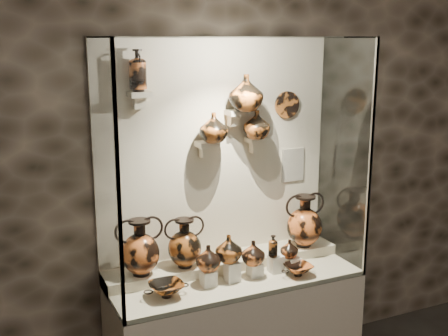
# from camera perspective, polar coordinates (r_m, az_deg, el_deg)

# --- Properties ---
(wall_back) EXTENTS (5.00, 0.02, 3.20)m
(wall_back) POSITION_cam_1_polar(r_m,az_deg,el_deg) (3.88, -0.84, 1.30)
(wall_back) COLOR #2B241B
(wall_back) RESTS_ON ground
(plinth) EXTENTS (1.70, 0.60, 0.80)m
(plinth) POSITION_cam_1_polar(r_m,az_deg,el_deg) (4.03, 1.14, -16.51)
(plinth) COLOR beige
(plinth) RESTS_ON floor
(front_tier) EXTENTS (1.68, 0.58, 0.03)m
(front_tier) POSITION_cam_1_polar(r_m,az_deg,el_deg) (3.85, 1.17, -11.13)
(front_tier) COLOR beige
(front_tier) RESTS_ON plinth
(rear_tier) EXTENTS (1.70, 0.25, 0.10)m
(rear_tier) POSITION_cam_1_polar(r_m,az_deg,el_deg) (3.98, 0.05, -9.73)
(rear_tier) COLOR beige
(rear_tier) RESTS_ON plinth
(back_panel) EXTENTS (1.70, 0.03, 1.60)m
(back_panel) POSITION_cam_1_polar(r_m,az_deg,el_deg) (3.87, -0.81, 1.29)
(back_panel) COLOR beige
(back_panel) RESTS_ON plinth
(glass_front) EXTENTS (1.70, 0.01, 1.60)m
(glass_front) POSITION_cam_1_polar(r_m,az_deg,el_deg) (3.34, 3.46, -0.66)
(glass_front) COLOR white
(glass_front) RESTS_ON plinth
(glass_left) EXTENTS (0.01, 0.60, 1.60)m
(glass_left) POSITION_cam_1_polar(r_m,az_deg,el_deg) (3.32, -12.00, -1.00)
(glass_left) COLOR white
(glass_left) RESTS_ON plinth
(glass_right) EXTENTS (0.01, 0.60, 1.60)m
(glass_right) POSITION_cam_1_polar(r_m,az_deg,el_deg) (4.03, 12.10, 1.46)
(glass_right) COLOR white
(glass_right) RESTS_ON plinth
(glass_top) EXTENTS (1.70, 0.60, 0.01)m
(glass_top) POSITION_cam_1_polar(r_m,az_deg,el_deg) (3.51, 1.29, 13.15)
(glass_top) COLOR white
(glass_top) RESTS_ON back_panel
(frame_post_left) EXTENTS (0.02, 0.02, 1.60)m
(frame_post_left) POSITION_cam_1_polar(r_m,az_deg,el_deg) (3.05, -10.66, -2.20)
(frame_post_left) COLOR gray
(frame_post_left) RESTS_ON plinth
(frame_post_right) EXTENTS (0.02, 0.02, 1.60)m
(frame_post_right) POSITION_cam_1_polar(r_m,az_deg,el_deg) (3.81, 14.63, 0.64)
(frame_post_right) COLOR gray
(frame_post_right) RESTS_ON plinth
(pedestal_a) EXTENTS (0.09, 0.09, 0.10)m
(pedestal_a) POSITION_cam_1_polar(r_m,az_deg,el_deg) (3.69, -1.61, -11.08)
(pedestal_a) COLOR silver
(pedestal_a) RESTS_ON front_tier
(pedestal_b) EXTENTS (0.09, 0.09, 0.13)m
(pedestal_b) POSITION_cam_1_polar(r_m,az_deg,el_deg) (3.75, 0.82, -10.43)
(pedestal_b) COLOR silver
(pedestal_b) RESTS_ON front_tier
(pedestal_c) EXTENTS (0.09, 0.09, 0.09)m
(pedestal_c) POSITION_cam_1_polar(r_m,az_deg,el_deg) (3.83, 3.15, -10.26)
(pedestal_c) COLOR silver
(pedestal_c) RESTS_ON front_tier
(pedestal_d) EXTENTS (0.09, 0.09, 0.12)m
(pedestal_d) POSITION_cam_1_polar(r_m,az_deg,el_deg) (3.90, 5.26, -9.64)
(pedestal_d) COLOR silver
(pedestal_d) RESTS_ON front_tier
(pedestal_e) EXTENTS (0.09, 0.09, 0.08)m
(pedestal_e) POSITION_cam_1_polar(r_m,az_deg,el_deg) (3.97, 7.03, -9.55)
(pedestal_e) COLOR silver
(pedestal_e) RESTS_ON front_tier
(bracket_ul) EXTENTS (0.14, 0.12, 0.04)m
(bracket_ul) POSITION_cam_1_polar(r_m,az_deg,el_deg) (3.55, -8.54, 7.41)
(bracket_ul) COLOR beige
(bracket_ul) RESTS_ON back_panel
(bracket_ca) EXTENTS (0.14, 0.12, 0.04)m
(bracket_ca) POSITION_cam_1_polar(r_m,az_deg,el_deg) (3.75, -1.75, 2.44)
(bracket_ca) COLOR beige
(bracket_ca) RESTS_ON back_panel
(bracket_cb) EXTENTS (0.10, 0.12, 0.04)m
(bracket_cb) POSITION_cam_1_polar(r_m,az_deg,el_deg) (3.80, 1.02, 5.64)
(bracket_cb) COLOR beige
(bracket_cb) RESTS_ON back_panel
(bracket_cc) EXTENTS (0.14, 0.12, 0.04)m
(bracket_cc) POSITION_cam_1_polar(r_m,az_deg,el_deg) (3.91, 3.38, 2.87)
(bracket_cc) COLOR beige
(bracket_cc) RESTS_ON back_panel
(amphora_left) EXTENTS (0.33, 0.33, 0.37)m
(amphora_left) POSITION_cam_1_polar(r_m,az_deg,el_deg) (3.66, -8.52, -7.96)
(amphora_left) COLOR #CF6127
(amphora_left) RESTS_ON rear_tier
(amphora_mid) EXTENTS (0.28, 0.28, 0.34)m
(amphora_mid) POSITION_cam_1_polar(r_m,az_deg,el_deg) (3.76, -4.04, -7.59)
(amphora_mid) COLOR #9E4F1C
(amphora_mid) RESTS_ON rear_tier
(amphora_right) EXTENTS (0.38, 0.38, 0.39)m
(amphora_right) POSITION_cam_1_polar(r_m,az_deg,el_deg) (4.14, 8.16, -5.32)
(amphora_right) COLOR #CF6127
(amphora_right) RESTS_ON rear_tier
(jug_a) EXTENTS (0.20, 0.20, 0.17)m
(jug_a) POSITION_cam_1_polar(r_m,az_deg,el_deg) (3.65, -1.62, -9.12)
(jug_a) COLOR #CF6127
(jug_a) RESTS_ON pedestal_a
(jug_b) EXTENTS (0.23, 0.23, 0.18)m
(jug_b) POSITION_cam_1_polar(r_m,az_deg,el_deg) (3.70, 0.46, -8.17)
(jug_b) COLOR #9E4F1C
(jug_b) RESTS_ON pedestal_b
(jug_c) EXTENTS (0.17, 0.17, 0.17)m
(jug_c) POSITION_cam_1_polar(r_m,az_deg,el_deg) (3.76, 2.96, -8.59)
(jug_c) COLOR #CF6127
(jug_c) RESTS_ON pedestal_c
(jug_e) EXTENTS (0.16, 0.16, 0.13)m
(jug_e) POSITION_cam_1_polar(r_m,az_deg,el_deg) (3.93, 6.63, -8.13)
(jug_e) COLOR #CF6127
(jug_e) RESTS_ON pedestal_e
(lekythos_small) EXTENTS (0.10, 0.10, 0.17)m
(lekythos_small) POSITION_cam_1_polar(r_m,az_deg,el_deg) (3.82, 4.98, -7.78)
(lekythos_small) COLOR #9E4F1C
(lekythos_small) RESTS_ON pedestal_d
(kylix_left) EXTENTS (0.34, 0.31, 0.11)m
(kylix_left) POSITION_cam_1_polar(r_m,az_deg,el_deg) (3.56, -5.88, -12.06)
(kylix_left) COLOR #9E4F1C
(kylix_left) RESTS_ON front_tier
(kylix_right) EXTENTS (0.30, 0.28, 0.09)m
(kylix_right) POSITION_cam_1_polar(r_m,az_deg,el_deg) (3.86, 7.51, -10.11)
(kylix_right) COLOR #CF6127
(kylix_right) RESTS_ON front_tier
(lekythos_tall) EXTENTS (0.15, 0.15, 0.29)m
(lekythos_tall) POSITION_cam_1_polar(r_m,az_deg,el_deg) (3.53, -8.77, 10.04)
(lekythos_tall) COLOR #CF6127
(lekythos_tall) RESTS_ON bracket_ul
(ovoid_vase_a) EXTENTS (0.22, 0.22, 0.20)m
(ovoid_vase_a) POSITION_cam_1_polar(r_m,az_deg,el_deg) (3.70, -1.07, 4.14)
(ovoid_vase_a) COLOR #9E4F1C
(ovoid_vase_a) RESTS_ON bracket_ca
(ovoid_vase_b) EXTENTS (0.31, 0.31, 0.24)m
(ovoid_vase_b) POSITION_cam_1_polar(r_m,az_deg,el_deg) (3.75, 2.24, 7.66)
(ovoid_vase_b) COLOR #9E4F1C
(ovoid_vase_b) RESTS_ON bracket_cb
(ovoid_vase_c) EXTENTS (0.23, 0.23, 0.20)m
(ovoid_vase_c) POSITION_cam_1_polar(r_m,az_deg,el_deg) (3.84, 3.33, 4.43)
(ovoid_vase_c) COLOR #9E4F1C
(ovoid_vase_c) RESTS_ON bracket_cc
(wall_plate) EXTENTS (0.19, 0.02, 0.19)m
(wall_plate) POSITION_cam_1_polar(r_m,az_deg,el_deg) (4.05, 6.41, 6.40)
(wall_plate) COLOR #B75F24
(wall_plate) RESTS_ON back_panel
(info_placard) EXTENTS (0.18, 0.01, 0.25)m
(info_placard) POSITION_cam_1_polar(r_m,az_deg,el_deg) (4.16, 6.99, 0.31)
(info_placard) COLOR beige
(info_placard) RESTS_ON back_panel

